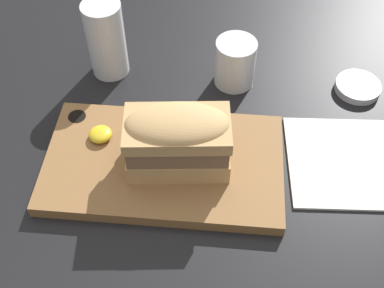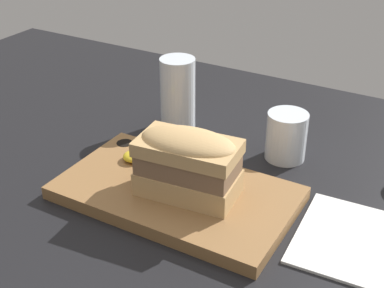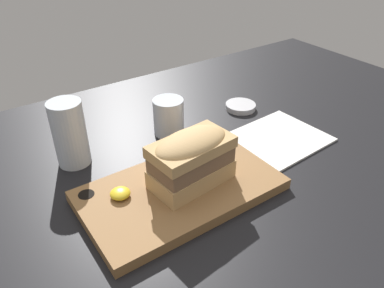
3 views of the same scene
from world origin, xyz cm
name	(u,v)px [view 1 (image 1 of 3)]	position (x,y,z in cm)	size (l,w,h in cm)	color
dining_table	(185,155)	(0.00, 0.00, 1.00)	(157.54, 92.56, 2.00)	black
serving_board	(163,163)	(-2.76, -3.13, 2.97)	(32.90, 18.83, 1.99)	olive
sandwich	(178,138)	(-0.61, -3.38, 8.96)	(14.24, 8.82, 9.34)	tan
mustard_dollop	(100,136)	(-12.13, -0.38, 4.60)	(3.28, 3.28, 1.31)	gold
water_glass	(107,44)	(-14.02, 16.21, 7.48)	(6.10, 6.10, 12.66)	silver
wine_glass	(235,64)	(6.45, 15.29, 5.65)	(6.42, 6.42, 7.78)	silver
napkin	(353,161)	(23.95, 0.14, 2.20)	(19.30, 16.90, 0.40)	white
condiment_dish	(358,87)	(26.35, 14.92, 2.63)	(7.19, 7.19, 1.26)	#B2B2B7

